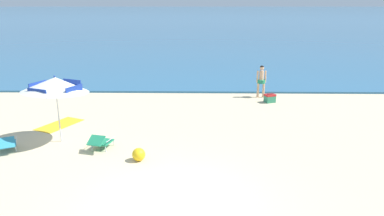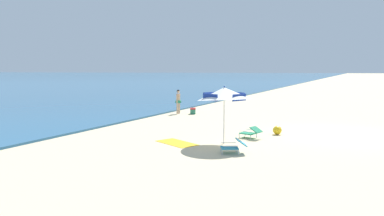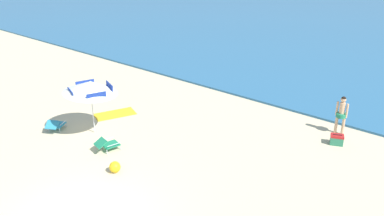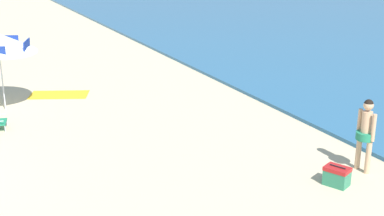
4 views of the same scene
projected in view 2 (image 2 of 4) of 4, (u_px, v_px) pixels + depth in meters
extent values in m
plane|color=beige|center=(335.00, 134.00, 15.96)|extent=(800.00, 800.00, 0.00)
cylinder|color=silver|center=(224.00, 116.00, 13.83)|extent=(0.04, 0.04, 2.24)
cone|color=white|center=(224.00, 94.00, 13.73)|extent=(3.04, 3.05, 0.66)
cube|color=navy|center=(210.00, 95.00, 14.32)|extent=(0.72, 0.33, 0.27)
cube|color=navy|center=(210.00, 97.00, 13.23)|extent=(0.33, 0.72, 0.27)
cube|color=navy|center=(239.00, 97.00, 13.17)|extent=(0.72, 0.33, 0.27)
cube|color=navy|center=(237.00, 95.00, 14.26)|extent=(0.33, 0.72, 0.27)
sphere|color=navy|center=(224.00, 87.00, 13.70)|extent=(0.06, 0.06, 0.06)
cube|color=#1E7F56|center=(248.00, 133.00, 15.12)|extent=(0.65, 0.71, 0.04)
cube|color=#1E7F56|center=(256.00, 130.00, 14.84)|extent=(0.57, 0.49, 0.24)
cylinder|color=silver|center=(239.00, 136.00, 15.13)|extent=(0.03, 0.03, 0.18)
cylinder|color=silver|center=(245.00, 134.00, 15.50)|extent=(0.03, 0.03, 0.18)
cylinder|color=silver|center=(251.00, 137.00, 14.77)|extent=(0.03, 0.03, 0.18)
cylinder|color=silver|center=(256.00, 136.00, 15.14)|extent=(0.03, 0.03, 0.18)
cylinder|color=silver|center=(244.00, 131.00, 14.90)|extent=(0.16, 0.53, 0.02)
cylinder|color=silver|center=(251.00, 130.00, 15.32)|extent=(0.16, 0.53, 0.02)
cube|color=teal|center=(229.00, 148.00, 12.28)|extent=(0.74, 0.77, 0.04)
cube|color=teal|center=(241.00, 142.00, 12.27)|extent=(0.61, 0.55, 0.27)
cylinder|color=silver|center=(222.00, 152.00, 12.05)|extent=(0.03, 0.03, 0.18)
cylinder|color=silver|center=(221.00, 149.00, 12.53)|extent=(0.03, 0.03, 0.18)
cylinder|color=silver|center=(239.00, 152.00, 12.06)|extent=(0.03, 0.03, 0.18)
cylinder|color=silver|center=(236.00, 149.00, 12.55)|extent=(0.03, 0.03, 0.18)
cylinder|color=silver|center=(231.00, 146.00, 11.99)|extent=(0.27, 0.49, 0.02)
cylinder|color=silver|center=(228.00, 143.00, 12.55)|extent=(0.27, 0.49, 0.02)
cylinder|color=#D8A87F|center=(177.00, 108.00, 23.48)|extent=(0.12, 0.12, 0.80)
cylinder|color=#D8A87F|center=(179.00, 108.00, 23.74)|extent=(0.12, 0.12, 0.80)
cylinder|color=#23845B|center=(178.00, 102.00, 23.57)|extent=(0.40, 0.40, 0.17)
cylinder|color=#D8A87F|center=(178.00, 98.00, 23.54)|extent=(0.22, 0.22, 0.56)
cylinder|color=#D8A87F|center=(177.00, 98.00, 23.36)|extent=(0.09, 0.09, 0.60)
cylinder|color=#D8A87F|center=(180.00, 98.00, 23.72)|extent=(0.09, 0.09, 0.60)
sphere|color=#D8A87F|center=(178.00, 92.00, 23.50)|extent=(0.22, 0.22, 0.22)
sphere|color=black|center=(178.00, 91.00, 23.49)|extent=(0.20, 0.20, 0.20)
cube|color=#2D7F5B|center=(193.00, 112.00, 23.48)|extent=(0.58, 0.50, 0.32)
cube|color=red|center=(193.00, 109.00, 23.46)|extent=(0.59, 0.52, 0.08)
cylinder|color=black|center=(193.00, 108.00, 23.45)|extent=(0.32, 0.16, 0.02)
sphere|color=yellow|center=(277.00, 130.00, 15.90)|extent=(0.40, 0.40, 0.40)
cube|color=gold|center=(177.00, 143.00, 14.04)|extent=(1.58, 2.01, 0.01)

